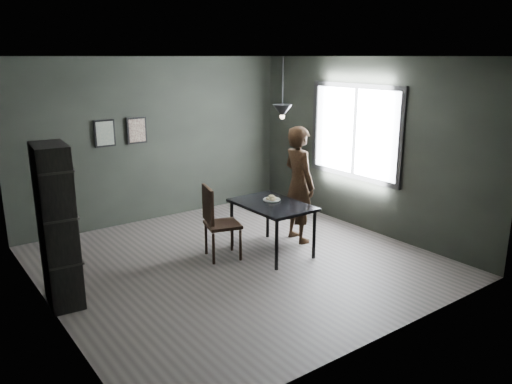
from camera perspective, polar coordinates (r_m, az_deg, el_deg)
ground at (r=7.11m, az=-2.05°, el=-7.93°), size 5.00×5.00×0.00m
back_wall at (r=8.83m, az=-11.37°, el=5.85°), size 5.00×0.10×2.80m
ceiling at (r=6.54m, az=-2.29°, el=15.25°), size 5.00×5.00×0.02m
window_assembly at (r=8.40m, az=11.20°, el=6.77°), size 0.04×1.96×1.56m
cafe_table at (r=7.21m, az=1.84°, el=-1.91°), size 0.80×1.20×0.75m
white_plate at (r=7.33m, az=1.80°, el=-0.93°), size 0.23×0.23×0.01m
donut_pile at (r=7.32m, az=1.81°, el=-0.70°), size 0.16×0.16×0.07m
woman at (r=7.68m, az=4.92°, el=0.88°), size 0.51×0.71×1.80m
wood_chair at (r=7.04m, az=-4.58°, el=-2.96°), size 0.57×0.57×1.06m
shelf_unit at (r=6.08m, az=-21.77°, el=-3.67°), size 0.42×0.66×1.88m
pendant_lamp at (r=7.17m, az=3.02°, el=9.24°), size 0.28×0.28×0.86m
framed_print_left at (r=8.44m, az=-16.91°, el=6.43°), size 0.34×0.04×0.44m
framed_print_right at (r=8.63m, az=-13.46°, el=6.86°), size 0.34×0.04×0.44m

